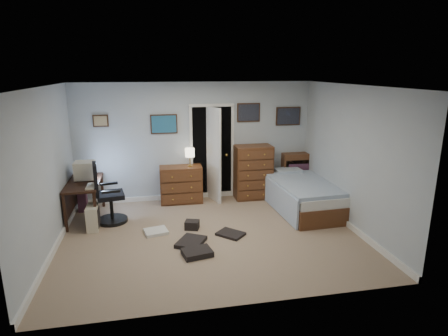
# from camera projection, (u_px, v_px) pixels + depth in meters

# --- Properties ---
(floor) EXTENTS (5.00, 4.00, 0.02)m
(floor) POSITION_uv_depth(u_px,v_px,m) (211.00, 236.00, 6.39)
(floor) COLOR tan
(floor) RESTS_ON ground
(computer_desk) EXTENTS (0.59, 1.26, 0.72)m
(computer_desk) POSITION_uv_depth(u_px,v_px,m) (79.00, 191.00, 6.98)
(computer_desk) COLOR black
(computer_desk) RESTS_ON floor
(crt_monitor) EXTENTS (0.38, 0.35, 0.35)m
(crt_monitor) POSITION_uv_depth(u_px,v_px,m) (85.00, 170.00, 7.05)
(crt_monitor) COLOR beige
(crt_monitor) RESTS_ON computer_desk
(keyboard) EXTENTS (0.15, 0.39, 0.02)m
(keyboard) POSITION_uv_depth(u_px,v_px,m) (91.00, 186.00, 6.65)
(keyboard) COLOR beige
(keyboard) RESTS_ON computer_desk
(pc_tower) EXTENTS (0.20, 0.41, 0.43)m
(pc_tower) POSITION_uv_depth(u_px,v_px,m) (93.00, 217.00, 6.60)
(pc_tower) COLOR beige
(pc_tower) RESTS_ON floor
(office_chair) EXTENTS (0.63, 0.63, 1.14)m
(office_chair) POSITION_uv_depth(u_px,v_px,m) (107.00, 200.00, 6.83)
(office_chair) COLOR black
(office_chair) RESTS_ON floor
(media_stack) EXTENTS (0.17, 0.17, 0.83)m
(media_stack) POSITION_uv_depth(u_px,v_px,m) (82.00, 192.00, 7.37)
(media_stack) COLOR maroon
(media_stack) RESTS_ON floor
(low_dresser) EXTENTS (0.89, 0.46, 0.78)m
(low_dresser) POSITION_uv_depth(u_px,v_px,m) (181.00, 184.00, 7.91)
(low_dresser) COLOR brown
(low_dresser) RESTS_ON floor
(table_lamp) EXTENTS (0.20, 0.20, 0.38)m
(table_lamp) POSITION_uv_depth(u_px,v_px,m) (190.00, 153.00, 7.77)
(table_lamp) COLOR gold
(table_lamp) RESTS_ON low_dresser
(doorway) EXTENTS (0.96, 1.12, 2.05)m
(doorway) POSITION_uv_depth(u_px,v_px,m) (210.00, 150.00, 8.35)
(doorway) COLOR black
(doorway) RESTS_ON floor
(tall_dresser) EXTENTS (0.80, 0.47, 1.17)m
(tall_dresser) POSITION_uv_depth(u_px,v_px,m) (253.00, 172.00, 8.12)
(tall_dresser) COLOR brown
(tall_dresser) RESTS_ON floor
(headboard_bookcase) EXTENTS (1.04, 0.29, 0.93)m
(headboard_bookcase) POSITION_uv_depth(u_px,v_px,m) (304.00, 172.00, 8.48)
(headboard_bookcase) COLOR brown
(headboard_bookcase) RESTS_ON floor
(bed) EXTENTS (1.16, 2.04, 0.65)m
(bed) POSITION_uv_depth(u_px,v_px,m) (302.00, 195.00, 7.50)
(bed) COLOR brown
(bed) RESTS_ON floor
(wall_posters) EXTENTS (4.38, 0.04, 0.60)m
(wall_posters) POSITION_uv_depth(u_px,v_px,m) (222.00, 118.00, 7.92)
(wall_posters) COLOR #331E11
(wall_posters) RESTS_ON floor
(floor_clutter) EXTENTS (1.74, 1.34, 0.15)m
(floor_clutter) POSITION_uv_depth(u_px,v_px,m) (193.00, 239.00, 6.16)
(floor_clutter) COLOR black
(floor_clutter) RESTS_ON floor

